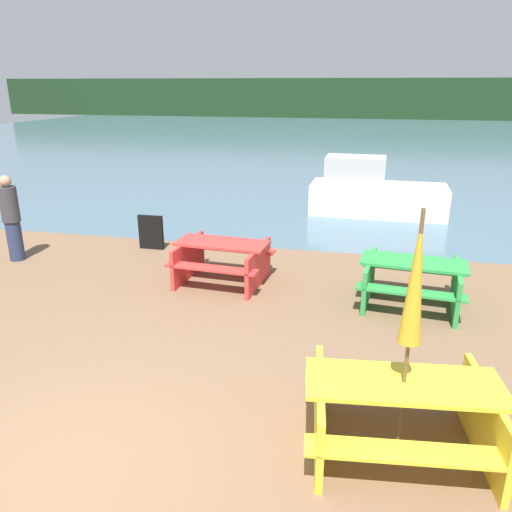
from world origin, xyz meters
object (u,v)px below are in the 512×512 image
at_px(boat, 373,193).
at_px(signboard, 151,232).
at_px(umbrella_gold, 415,282).
at_px(picnic_table_yellow, 401,409).
at_px(picnic_table_red, 222,258).
at_px(picnic_table_green, 412,279).
at_px(person, 11,218).

xyz_separation_m(boat, signboard, (-4.69, -4.23, -0.21)).
bearing_deg(signboard, umbrella_gold, -47.14).
bearing_deg(signboard, boat, 42.08).
height_order(picnic_table_yellow, signboard, picnic_table_yellow).
xyz_separation_m(picnic_table_red, signboard, (-2.06, 1.51, -0.09)).
bearing_deg(umbrella_gold, boat, 91.84).
distance_m(picnic_table_green, signboard, 5.64).
bearing_deg(boat, picnic_table_red, -113.10).
bearing_deg(signboard, picnic_table_red, -36.25).
relative_size(picnic_table_red, person, 0.99).
distance_m(picnic_table_green, boat, 6.09).
bearing_deg(boat, picnic_table_yellow, -86.72).
height_order(boat, person, person).
height_order(picnic_table_red, person, person).
relative_size(picnic_table_yellow, signboard, 2.67).
relative_size(picnic_table_red, boat, 0.47).
bearing_deg(boat, umbrella_gold, -86.72).
relative_size(picnic_table_green, umbrella_gold, 0.72).
bearing_deg(picnic_table_green, umbrella_gold, -95.42).
bearing_deg(picnic_table_red, signboard, 143.75).
relative_size(picnic_table_yellow, picnic_table_green, 1.13).
bearing_deg(person, umbrella_gold, -29.02).
relative_size(umbrella_gold, person, 1.40).
bearing_deg(signboard, person, -152.01).
height_order(picnic_table_red, boat, boat).
bearing_deg(picnic_table_yellow, person, 150.98).
distance_m(picnic_table_red, boat, 6.32).
bearing_deg(picnic_table_red, person, 176.99).
height_order(picnic_table_yellow, person, person).
relative_size(picnic_table_yellow, person, 1.15).
relative_size(person, signboard, 2.32).
distance_m(picnic_table_yellow, signboard, 7.34).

